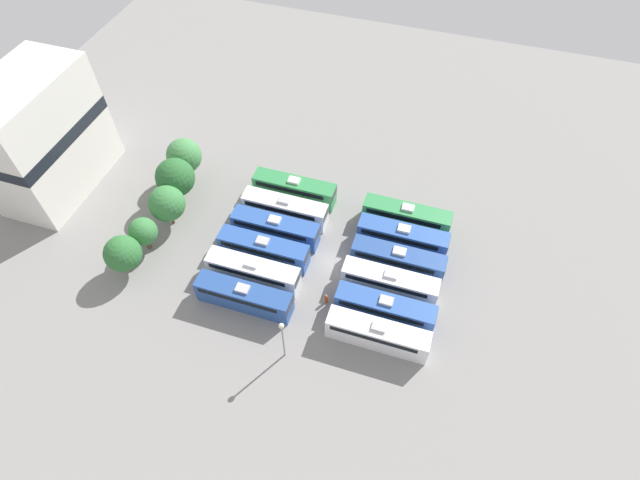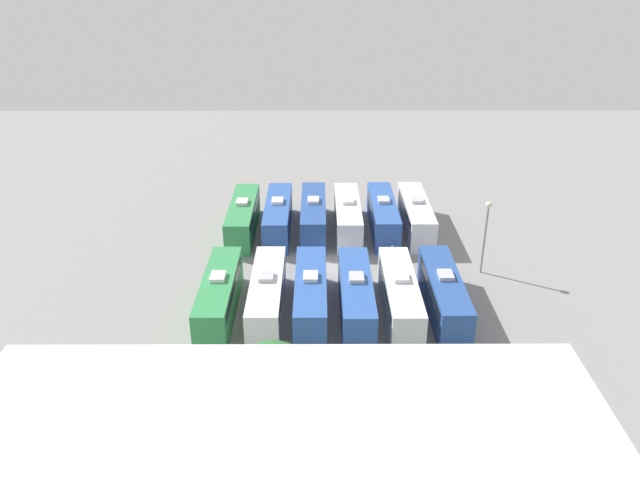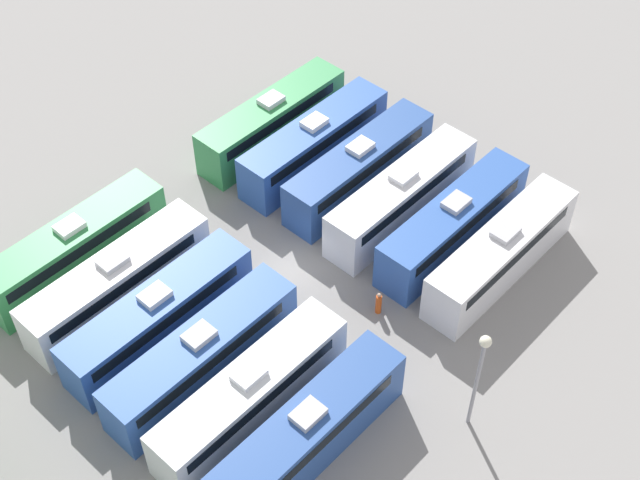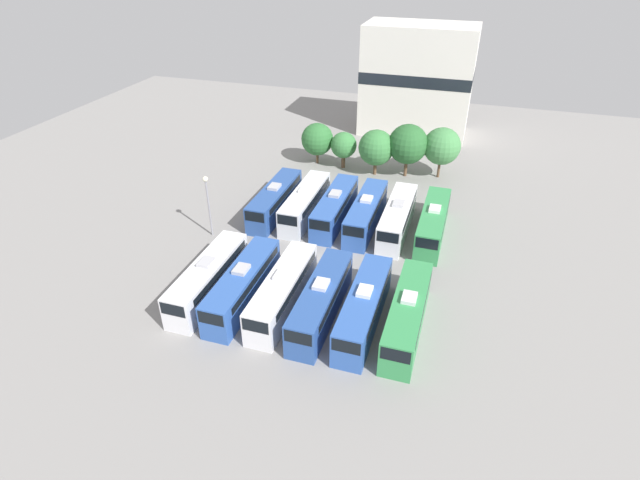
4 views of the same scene
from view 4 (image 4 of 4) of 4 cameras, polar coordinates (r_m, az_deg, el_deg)
The scene contains 21 objects.
ground_plane at distance 51.84m, azimuth 1.07°, elevation -2.48°, with size 122.93×122.93×0.00m, color gray.
bus_0 at distance 47.68m, azimuth -12.63°, elevation -4.14°, with size 2.62×11.88×3.69m.
bus_1 at distance 46.19m, azimuth -8.80°, elevation -5.00°, with size 2.62×11.88×3.69m.
bus_2 at distance 45.07m, azimuth -4.27°, elevation -5.73°, with size 2.62×11.88×3.69m.
bus_3 at distance 43.90m, azimuth 0.14°, elevation -6.80°, with size 2.62×11.88×3.69m.
bus_4 at distance 43.32m, azimuth 5.04°, elevation -7.57°, with size 2.62×11.88×3.69m.
bus_5 at distance 43.11m, azimuth 9.97°, elevation -8.25°, with size 2.62×11.88×3.69m.
bus_6 at distance 60.18m, azimuth -5.14°, elevation 4.66°, with size 2.62×11.88×3.69m.
bus_7 at distance 59.27m, azimuth -1.69°, elevation 4.33°, with size 2.62×11.88×3.69m.
bus_8 at distance 58.32m, azimuth 1.73°, elevation 3.84°, with size 2.62×11.88×3.69m.
bus_9 at distance 57.39m, azimuth 5.28°, elevation 3.21°, with size 2.62×11.88×3.69m.
bus_10 at distance 56.84m, azimuth 8.84°, elevation 2.64°, with size 2.62×11.88×3.69m.
bus_11 at distance 56.53m, azimuth 12.80°, elevation 2.01°, with size 2.62×11.88×3.69m.
worker_person at distance 52.16m, azimuth -5.61°, elevation -1.42°, with size 0.36×0.36×1.61m.
light_pole at distance 55.28m, azimuth -12.74°, elevation 4.97°, with size 0.60×0.60×7.19m.
tree_0 at distance 73.16m, azimuth -0.32°, elevation 11.44°, with size 4.62×4.62×5.97m.
tree_1 at distance 71.83m, azimuth 2.72°, elevation 10.76°, with size 3.69×3.69×5.24m.
tree_2 at distance 69.76m, azimuth 6.44°, elevation 10.44°, with size 4.89×4.89×6.40m.
tree_3 at distance 69.63m, azimuth 10.02°, elevation 10.73°, with size 5.39×5.39×7.34m.
tree_4 at distance 70.20m, azimuth 13.75°, elevation 10.37°, with size 5.02×5.02×7.03m.
depot_building at distance 85.93m, azimuth 11.04°, elevation 17.51°, with size 17.34×9.38×17.12m.
Camera 4 is at (12.01, -41.02, 29.34)m, focal length 28.00 mm.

